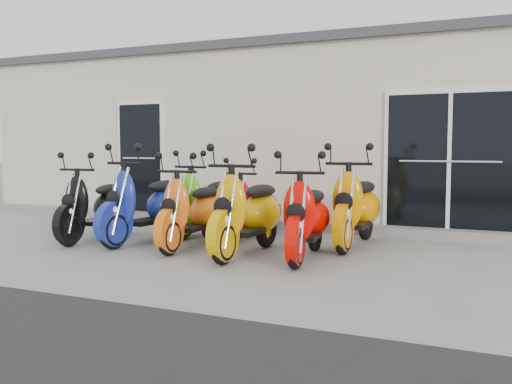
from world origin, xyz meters
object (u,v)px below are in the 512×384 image
scooter_front_black (95,196)px  scooter_front_orange_a (192,200)px  scooter_front_red (307,205)px  scooter_back_green (207,192)px  scooter_back_yellow (356,195)px  scooter_back_red (253,197)px  scooter_front_orange_b (247,200)px  scooter_front_blue (147,193)px

scooter_front_black → scooter_front_orange_a: 1.70m
scooter_front_red → scooter_back_green: size_ratio=1.00×
scooter_back_green → scooter_back_yellow: (2.47, -0.07, 0.05)m
scooter_back_red → scooter_back_yellow: 1.70m
scooter_front_red → scooter_back_yellow: scooter_back_yellow is taller
scooter_front_orange_a → scooter_back_yellow: (2.07, 1.07, 0.06)m
scooter_front_orange_b → scooter_back_red: size_ratio=1.16×
scooter_front_orange_a → scooter_back_green: scooter_back_green is taller
scooter_front_black → scooter_front_blue: bearing=5.5°
scooter_front_orange_b → scooter_back_red: scooter_front_orange_b is taller
scooter_front_blue → scooter_back_red: size_ratio=1.17×
scooter_front_orange_b → scooter_back_green: scooter_front_orange_b is taller
scooter_front_orange_a → scooter_front_blue: bearing=170.0°
scooter_back_yellow → scooter_front_orange_a: bearing=-153.3°
scooter_front_orange_a → scooter_back_green: (-0.41, 1.14, 0.01)m
scooter_front_black → scooter_front_orange_a: (1.70, 0.02, 0.00)m
scooter_front_blue → scooter_front_black: bearing=-163.0°
scooter_front_blue → scooter_front_red: size_ratio=1.07×
scooter_back_yellow → scooter_front_red: bearing=-107.3°
scooter_front_black → scooter_back_yellow: size_ratio=0.91×
scooter_front_blue → scooter_back_red: scooter_front_blue is taller
scooter_back_yellow → scooter_front_orange_b: bearing=-133.5°
scooter_front_orange_a → scooter_back_red: size_ratio=1.07×
scooter_back_green → scooter_front_black: bearing=-131.5°
scooter_front_blue → scooter_front_red: 2.59m
scooter_front_red → scooter_front_orange_a: bearing=169.4°
scooter_front_black → scooter_front_red: bearing=-5.5°
scooter_back_green → scooter_front_blue: bearing=-107.3°
scooter_front_black → scooter_back_yellow: scooter_back_yellow is taller
scooter_front_orange_b → scooter_back_green: size_ratio=1.07×
scooter_front_black → scooter_back_red: (2.08, 1.23, -0.04)m
scooter_back_red → scooter_front_red: bearing=-39.8°
scooter_front_orange_a → scooter_back_green: 1.21m
scooter_front_red → scooter_back_green: bearing=142.4°
scooter_front_red → scooter_back_green: 2.46m
scooter_back_yellow → scooter_front_blue: bearing=-162.8°
scooter_front_blue → scooter_back_yellow: size_ratio=1.00×
scooter_front_orange_b → scooter_front_red: size_ratio=1.06×
scooter_front_black → scooter_front_blue: 0.86m
scooter_back_green → scooter_back_red: 0.79m
scooter_front_blue → scooter_front_orange_b: scooter_front_blue is taller
scooter_front_red → scooter_back_red: bearing=128.1°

